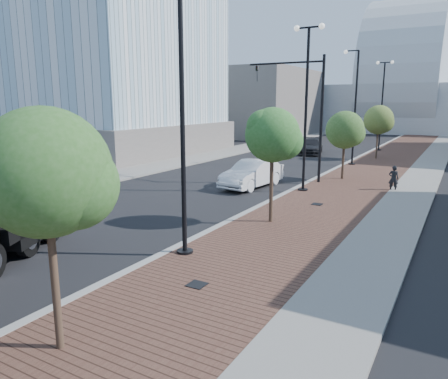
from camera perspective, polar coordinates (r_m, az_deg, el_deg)
The scene contains 22 objects.
sidewalk at distance 41.90m, azimuth 22.56°, elevation 3.82°, with size 7.00×140.00×0.12m, color #4C2D23.
concrete_strip at distance 41.66m, azimuth 26.24°, elevation 3.47°, with size 2.40×140.00×0.13m, color slate.
curb at distance 42.47m, azimuth 17.87°, elevation 4.26°, with size 0.30×140.00×0.14m, color gray.
west_sidewalk at distance 46.86m, azimuth 2.09°, elevation 5.45°, with size 4.00×140.00×0.12m, color slate.
white_sedan at distance 26.10m, azimuth 3.80°, elevation 2.12°, with size 1.76×5.04×1.66m, color silver.
dark_car_mid at distance 43.75m, azimuth 9.00°, elevation 5.63°, with size 2.12×4.59×1.28m, color black.
dark_car_far at distance 43.88m, azimuth 11.66°, elevation 5.72°, with size 2.15×5.29×1.53m, color black.
pedestrian at distance 26.60m, azimuth 21.86°, elevation 1.36°, with size 0.56×0.37×1.55m, color black.
streetlight_1 at distance 13.90m, azimuth -5.99°, elevation 8.24°, with size 1.44×0.56×9.21m.
streetlight_2 at distance 24.61m, azimuth 10.98°, elevation 10.69°, with size 1.72×0.56×9.28m.
streetlight_3 at distance 36.20m, azimuth 17.04°, elevation 9.90°, with size 1.44×0.56×9.21m.
streetlight_4 at distance 47.95m, azimuth 20.48°, elevation 10.58°, with size 1.72×0.56×9.28m.
traffic_mast at distance 27.74m, azimuth 11.25°, elevation 11.11°, with size 5.09×0.20×8.00m.
tree_0 at distance 8.83m, azimuth -22.59°, elevation 2.02°, with size 2.57×2.55×5.11m.
tree_1 at distance 17.77m, azimuth 6.71°, elevation 7.25°, with size 2.34×2.28×4.97m.
tree_2 at distance 29.20m, azimuth 16.06°, elevation 7.69°, with size 2.51×2.48×4.60m.
tree_3 at distance 40.93m, azimuth 20.17°, elevation 8.78°, with size 2.62×2.62×4.90m.
tower_podium at distance 46.71m, azimuth -14.76°, elevation 6.83°, with size 19.00×19.00×3.00m, color #68625E.
convention_center at distance 86.93m, azimuth 23.18°, elevation 11.35°, with size 50.00×30.00×50.00m.
commercial_block_nw at distance 67.61m, azimuth 4.79°, elevation 11.54°, with size 14.00×20.00×10.00m, color #67615D.
utility_cover_1 at distance 12.23m, azimuth -3.67°, elevation -12.65°, with size 0.50×0.50×0.02m, color black.
utility_cover_2 at distance 21.79m, azimuth 12.42°, elevation -1.94°, with size 0.50×0.50×0.02m, color black.
Camera 1 is at (8.57, -1.28, 5.17)m, focal length 33.96 mm.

